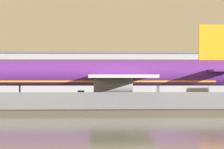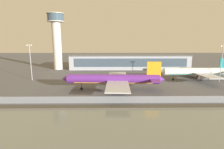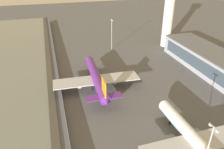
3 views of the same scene
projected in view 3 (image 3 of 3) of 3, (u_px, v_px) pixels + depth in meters
The scene contains 8 objects.
ground_plane at pixel (95, 89), 105.40m from camera, with size 500.00×500.00×0.00m, color #565659.
shoreline_seawall at pixel (51, 95), 100.13m from camera, with size 320.00×3.00×0.50m.
perimeter_fence at pixel (61, 91), 100.77m from camera, with size 280.00×0.10×2.63m.
cargo_jet_purple at pixel (96, 78), 104.29m from camera, with size 47.53×40.81×13.54m.
passenger_jet_white_teal at pixel (194, 139), 68.50m from camera, with size 42.27×35.80×13.04m.
baggage_tug at pixel (131, 75), 115.83m from camera, with size 2.11×3.42×1.80m.
control_tower at pixel (169, 9), 147.10m from camera, with size 13.44×13.44×45.56m.
apron_light_mast_apron_east at pixel (112, 33), 147.37m from camera, with size 3.20×0.40×20.70m.
Camera 3 is at (88.95, -17.70, 54.75)m, focal length 35.00 mm.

